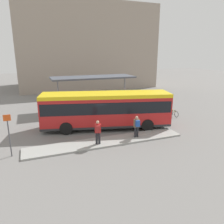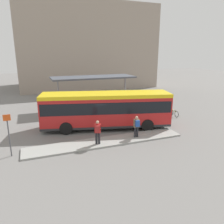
{
  "view_description": "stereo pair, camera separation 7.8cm",
  "coord_description": "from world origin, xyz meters",
  "px_view_note": "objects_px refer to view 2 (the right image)",
  "views": [
    {
      "loc": [
        -6.1,
        -17.34,
        6.51
      ],
      "look_at": [
        0.55,
        0.0,
        1.42
      ],
      "focal_mm": 35.0,
      "sensor_mm": 36.0,
      "label": 1
    },
    {
      "loc": [
        -6.03,
        -17.37,
        6.51
      ],
      "look_at": [
        0.55,
        0.0,
        1.42
      ],
      "focal_mm": 35.0,
      "sensor_mm": 36.0,
      "label": 2
    }
  ],
  "objects_px": {
    "pedestrian_companion": "(137,125)",
    "bicycle_yellow": "(174,113)",
    "platform_sign": "(9,133)",
    "potted_planter_near_shelter": "(86,109)",
    "city_bus": "(106,108)",
    "bicycle_green": "(168,111)",
    "pedestrian_waiting": "(98,131)"
  },
  "relations": [
    {
      "from": "pedestrian_waiting",
      "to": "bicycle_green",
      "type": "xyz_separation_m",
      "value": [
        9.65,
        5.26,
        -0.78
      ]
    },
    {
      "from": "bicycle_green",
      "to": "potted_planter_near_shelter",
      "type": "bearing_deg",
      "value": 78.48
    },
    {
      "from": "pedestrian_waiting",
      "to": "bicycle_yellow",
      "type": "bearing_deg",
      "value": -46.25
    },
    {
      "from": "city_bus",
      "to": "bicycle_yellow",
      "type": "relative_size",
      "value": 7.43
    },
    {
      "from": "pedestrian_companion",
      "to": "platform_sign",
      "type": "xyz_separation_m",
      "value": [
        -8.91,
        0.23,
        0.46
      ]
    },
    {
      "from": "pedestrian_companion",
      "to": "platform_sign",
      "type": "height_order",
      "value": "platform_sign"
    },
    {
      "from": "platform_sign",
      "to": "city_bus",
      "type": "bearing_deg",
      "value": 21.42
    },
    {
      "from": "bicycle_yellow",
      "to": "pedestrian_companion",
      "type": "bearing_deg",
      "value": 122.44
    },
    {
      "from": "potted_planter_near_shelter",
      "to": "platform_sign",
      "type": "bearing_deg",
      "value": -133.37
    },
    {
      "from": "bicycle_yellow",
      "to": "bicycle_green",
      "type": "height_order",
      "value": "bicycle_green"
    },
    {
      "from": "city_bus",
      "to": "bicycle_green",
      "type": "relative_size",
      "value": 7.07
    },
    {
      "from": "platform_sign",
      "to": "bicycle_green",
      "type": "bearing_deg",
      "value": 17.43
    },
    {
      "from": "bicycle_yellow",
      "to": "platform_sign",
      "type": "xyz_separation_m",
      "value": [
        -15.47,
        -3.97,
        1.23
      ]
    },
    {
      "from": "pedestrian_waiting",
      "to": "bicycle_yellow",
      "type": "distance_m",
      "value": 10.72
    },
    {
      "from": "city_bus",
      "to": "bicycle_green",
      "type": "distance_m",
      "value": 8.17
    },
    {
      "from": "potted_planter_near_shelter",
      "to": "bicycle_green",
      "type": "bearing_deg",
      "value": -15.85
    },
    {
      "from": "city_bus",
      "to": "pedestrian_waiting",
      "type": "xyz_separation_m",
      "value": [
        -1.84,
        -3.4,
        -0.71
      ]
    },
    {
      "from": "potted_planter_near_shelter",
      "to": "platform_sign",
      "type": "height_order",
      "value": "platform_sign"
    },
    {
      "from": "pedestrian_waiting",
      "to": "pedestrian_companion",
      "type": "relative_size",
      "value": 1.03
    },
    {
      "from": "pedestrian_companion",
      "to": "potted_planter_near_shelter",
      "type": "distance_m",
      "value": 7.76
    },
    {
      "from": "pedestrian_companion",
      "to": "bicycle_yellow",
      "type": "height_order",
      "value": "pedestrian_companion"
    },
    {
      "from": "pedestrian_waiting",
      "to": "platform_sign",
      "type": "distance_m",
      "value": 5.75
    },
    {
      "from": "pedestrian_waiting",
      "to": "pedestrian_companion",
      "type": "xyz_separation_m",
      "value": [
        3.19,
        0.2,
        -0.03
      ]
    },
    {
      "from": "city_bus",
      "to": "pedestrian_companion",
      "type": "bearing_deg",
      "value": -52.97
    },
    {
      "from": "pedestrian_waiting",
      "to": "platform_sign",
      "type": "bearing_deg",
      "value": 105.18
    },
    {
      "from": "potted_planter_near_shelter",
      "to": "pedestrian_companion",
      "type": "bearing_deg",
      "value": -74.56
    },
    {
      "from": "platform_sign",
      "to": "pedestrian_companion",
      "type": "bearing_deg",
      "value": -1.48
    },
    {
      "from": "bicycle_yellow",
      "to": "potted_planter_near_shelter",
      "type": "bearing_deg",
      "value": 68.97
    },
    {
      "from": "city_bus",
      "to": "pedestrian_companion",
      "type": "xyz_separation_m",
      "value": [
        1.35,
        -3.2,
        -0.74
      ]
    },
    {
      "from": "pedestrian_waiting",
      "to": "potted_planter_near_shelter",
      "type": "relative_size",
      "value": 1.16
    },
    {
      "from": "pedestrian_waiting",
      "to": "platform_sign",
      "type": "height_order",
      "value": "platform_sign"
    },
    {
      "from": "potted_planter_near_shelter",
      "to": "platform_sign",
      "type": "distance_m",
      "value": 10.0
    }
  ]
}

